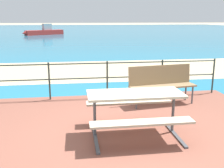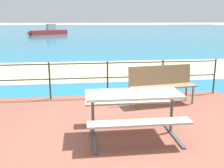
{
  "view_description": "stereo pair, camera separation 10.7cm",
  "coord_description": "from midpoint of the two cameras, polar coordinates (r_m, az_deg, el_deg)",
  "views": [
    {
      "loc": [
        -0.84,
        -4.28,
        2.08
      ],
      "look_at": [
        0.06,
        1.89,
        0.53
      ],
      "focal_mm": 42.38,
      "sensor_mm": 36.0,
      "label": 1
    },
    {
      "loc": [
        -0.74,
        -4.29,
        2.08
      ],
      "look_at": [
        0.06,
        1.89,
        0.53
      ],
      "focal_mm": 42.38,
      "sensor_mm": 36.0,
      "label": 2
    }
  ],
  "objects": [
    {
      "name": "park_bench",
      "position": [
        6.45,
        10.15,
        0.6
      ],
      "size": [
        1.65,
        0.64,
        0.92
      ],
      "rotation": [
        0.0,
        0.0,
        0.14
      ],
      "color": "#8C704C",
      "rests_on": "patio_paving"
    },
    {
      "name": "boat_near",
      "position": [
        35.85,
        -14.51,
        10.89
      ],
      "size": [
        5.05,
        3.64,
        1.4
      ],
      "rotation": [
        0.0,
        0.0,
        3.72
      ],
      "color": "red",
      "rests_on": "sea_water"
    },
    {
      "name": "ground_plane",
      "position": [
        4.83,
        1.98,
        -11.56
      ],
      "size": [
        240.0,
        240.0,
        0.0
      ],
      "primitive_type": "plane",
      "color": "tan"
    },
    {
      "name": "picnic_table",
      "position": [
        4.64,
        4.3,
        -4.21
      ],
      "size": [
        1.66,
        1.34,
        0.77
      ],
      "rotation": [
        0.0,
        0.0,
        -0.01
      ],
      "color": "#BCAD93",
      "rests_on": "patio_paving"
    },
    {
      "name": "patio_paving",
      "position": [
        4.82,
        1.98,
        -11.24
      ],
      "size": [
        6.4,
        5.2,
        0.06
      ],
      "primitive_type": "cube",
      "color": "brown",
      "rests_on": "ground"
    },
    {
      "name": "railing_fence",
      "position": [
        6.85,
        -1.49,
        2.11
      ],
      "size": [
        5.94,
        0.04,
        0.96
      ],
      "color": "#2D3833",
      "rests_on": "patio_paving"
    },
    {
      "name": "sea_water",
      "position": [
        44.34,
        -7.39,
        11.2
      ],
      "size": [
        90.0,
        90.0,
        0.01
      ],
      "primitive_type": "cube",
      "color": "teal",
      "rests_on": "ground"
    },
    {
      "name": "beach_strip",
      "position": [
        10.97,
        -4.01,
        3.04
      ],
      "size": [
        54.03,
        4.82,
        0.01
      ],
      "primitive_type": "cube",
      "rotation": [
        0.0,
        0.0,
        -0.01
      ],
      "color": "tan",
      "rests_on": "ground"
    }
  ]
}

